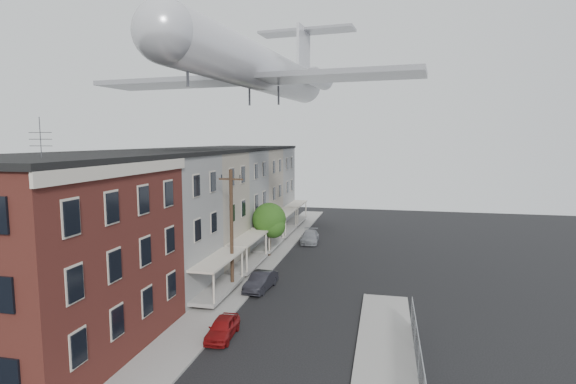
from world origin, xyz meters
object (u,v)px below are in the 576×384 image
object	(u,v)px
car_near	(223,328)
car_mid	(261,281)
airplane	(262,69)
car_far	(310,237)
utility_pole	(232,229)
street_tree	(270,221)

from	to	relation	value
car_near	car_mid	bearing A→B (deg)	87.68
airplane	car_far	bearing A→B (deg)	79.80
utility_pole	car_mid	world-z (taller)	utility_pole
airplane	utility_pole	bearing A→B (deg)	-100.26
street_tree	airplane	xyz separation A→B (m)	(0.60, -4.78, 13.32)
street_tree	utility_pole	bearing A→B (deg)	-91.89
car_near	car_mid	xyz separation A→B (m)	(-0.10, 8.30, 0.08)
utility_pole	car_far	xyz separation A→B (m)	(3.00, 16.66, -4.03)
street_tree	car_near	size ratio (longest dim) A/B	1.53
car_far	car_mid	bearing A→B (deg)	-98.65
street_tree	car_near	distance (m)	17.89
car_near	airplane	bearing A→B (deg)	92.20
car_near	car_far	distance (m)	24.33
utility_pole	car_near	size ratio (longest dim) A/B	2.65
car_near	car_far	xyz separation A→B (m)	(0.90, 24.31, 0.06)
street_tree	car_mid	world-z (taller)	street_tree
utility_pole	car_mid	distance (m)	4.53
street_tree	car_far	bearing A→B (deg)	68.34
street_tree	car_near	xyz separation A→B (m)	(1.77, -17.57, -2.87)
street_tree	car_far	size ratio (longest dim) A/B	1.18
street_tree	airplane	bearing A→B (deg)	-82.79
car_mid	airplane	bearing A→B (deg)	109.55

